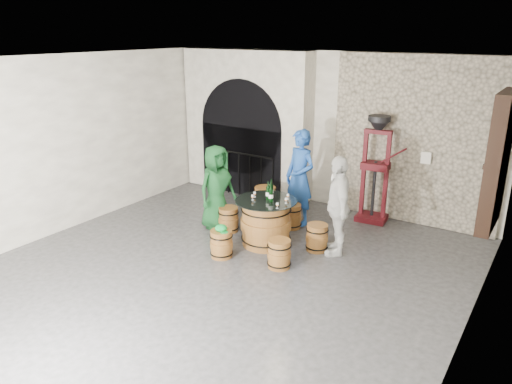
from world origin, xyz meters
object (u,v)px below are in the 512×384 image
Objects in this scene: barrel_stool_left at (228,219)px; corking_press at (376,161)px; person_blue at (300,178)px; side_barrel at (265,201)px; person_green at (217,187)px; barrel_stool_right at (317,238)px; wine_bottle_right at (271,190)px; barrel_stool_near_right at (279,254)px; barrel_stool_far at (292,216)px; wine_bottle_left at (268,192)px; wine_bottle_center at (271,194)px; barrel_stool_near_left at (221,244)px; person_white at (338,206)px; barrel_table at (266,222)px.

barrel_stool_left is 3.02m from corking_press.
person_blue reaches higher than side_barrel.
corking_press is at bearing -37.32° from person_green.
wine_bottle_right reaches higher than barrel_stool_right.
person_green reaches higher than barrel_stool_near_right.
barrel_stool_left is at bearing -140.99° from corking_press.
barrel_stool_far is 1.00× the size of barrel_stool_right.
wine_bottle_left is at bearing 133.13° from barrel_stool_near_right.
barrel_stool_far is 1.06m from barrel_stool_right.
barrel_stool_far is 1.44× the size of wine_bottle_right.
person_blue is 5.69× the size of wine_bottle_center.
barrel_stool_near_left is 2.03m from side_barrel.
corking_press is (1.04, 2.12, 0.26)m from wine_bottle_center.
person_blue is at bearing -146.62° from corking_press.
person_blue reaches higher than wine_bottle_right.
barrel_stool_left is 0.78× the size of side_barrel.
barrel_stool_left is 1.57m from person_blue.
corking_press is (-0.01, 1.73, 0.37)m from person_white.
wine_bottle_right is (-0.13, 0.23, 0.00)m from wine_bottle_center.
barrel_stool_near_right is at bearing -67.49° from barrel_stool_far.
barrel_table is at bearing -123.99° from corking_press.
barrel_stool_far is 0.28× the size of person_white.
corking_press reaches higher than person_white.
corking_press is (2.34, 1.95, 0.41)m from person_green.
person_white is at bearing -17.84° from person_blue.
wine_bottle_center is (0.11, -0.03, 0.55)m from barrel_table.
person_green is (-2.04, -0.13, 0.57)m from barrel_stool_right.
person_blue is 1.09× the size of person_white.
barrel_stool_left is at bearing 120.10° from barrel_stool_near_left.
person_white is at bearing 62.38° from barrel_stool_near_right.
barrel_stool_near_right is 2.27m from side_barrel.
wine_bottle_left is 0.54× the size of side_barrel.
person_white reaches higher than barrel_stool_left.
person_blue reaches higher than barrel_stool_far.
barrel_stool_far is 1.52m from person_green.
wine_bottle_center is (-0.75, -0.30, 0.72)m from barrel_stool_right.
side_barrel is at bearing 150.94° from barrel_stool_right.
wine_bottle_left reaches higher than side_barrel.
barrel_stool_far is at bearing 112.51° from barrel_stool_near_right.
barrel_stool_far is at bearing -138.97° from corking_press.
barrel_stool_right is 0.78× the size of side_barrel.
barrel_stool_right is at bearing 5.23° from barrel_stool_left.
barrel_stool_near_left is (0.54, -0.94, 0.00)m from barrel_stool_left.
barrel_stool_near_right is 1.08m from wine_bottle_center.
barrel_table is 1.29m from person_white.
wine_bottle_right is at bearing -126.79° from corking_press.
barrel_stool_near_left is 0.23× the size of corking_press.
barrel_table is 2.29× the size of barrel_stool_near_left.
barrel_stool_right is at bearing -36.60° from barrel_stool_far.
barrel_stool_left is at bearing -138.71° from barrel_stool_far.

